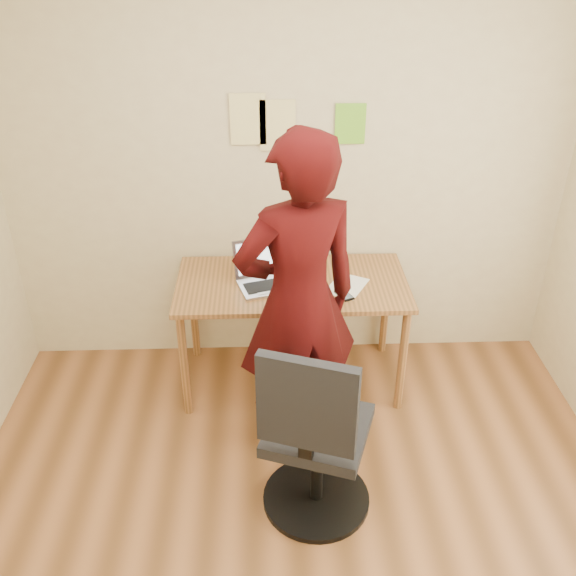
{
  "coord_description": "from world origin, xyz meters",
  "views": [
    {
      "loc": [
        -0.13,
        -1.98,
        2.67
      ],
      "look_at": [
        -0.02,
        0.95,
        0.95
      ],
      "focal_mm": 40.0,
      "sensor_mm": 36.0,
      "label": 1
    }
  ],
  "objects_px": {
    "desk": "(292,294)",
    "phone": "(344,295)",
    "laptop": "(266,275)",
    "office_chair": "(314,445)",
    "person": "(298,303)"
  },
  "relations": [
    {
      "from": "desk",
      "to": "office_chair",
      "type": "xyz_separation_m",
      "value": [
        0.06,
        -1.09,
        -0.2
      ]
    },
    {
      "from": "laptop",
      "to": "phone",
      "type": "distance_m",
      "value": 0.49
    },
    {
      "from": "phone",
      "to": "person",
      "type": "xyz_separation_m",
      "value": [
        -0.29,
        -0.37,
        0.19
      ]
    },
    {
      "from": "laptop",
      "to": "desk",
      "type": "bearing_deg",
      "value": -15.12
    },
    {
      "from": "desk",
      "to": "office_chair",
      "type": "distance_m",
      "value": 1.11
    },
    {
      "from": "desk",
      "to": "phone",
      "type": "height_order",
      "value": "phone"
    },
    {
      "from": "laptop",
      "to": "phone",
      "type": "xyz_separation_m",
      "value": [
        0.46,
        -0.17,
        -0.05
      ]
    },
    {
      "from": "office_chair",
      "to": "phone",
      "type": "bearing_deg",
      "value": 94.92
    },
    {
      "from": "laptop",
      "to": "phone",
      "type": "height_order",
      "value": "laptop"
    },
    {
      "from": "laptop",
      "to": "office_chair",
      "type": "bearing_deg",
      "value": -95.14
    },
    {
      "from": "office_chair",
      "to": "person",
      "type": "height_order",
      "value": "person"
    },
    {
      "from": "office_chair",
      "to": "person",
      "type": "xyz_separation_m",
      "value": [
        -0.06,
        0.54,
        0.47
      ]
    },
    {
      "from": "desk",
      "to": "phone",
      "type": "xyz_separation_m",
      "value": [
        0.3,
        -0.17,
        0.09
      ]
    },
    {
      "from": "desk",
      "to": "office_chair",
      "type": "bearing_deg",
      "value": -86.7
    },
    {
      "from": "desk",
      "to": "laptop",
      "type": "xyz_separation_m",
      "value": [
        -0.16,
        -0.0,
        0.14
      ]
    }
  ]
}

